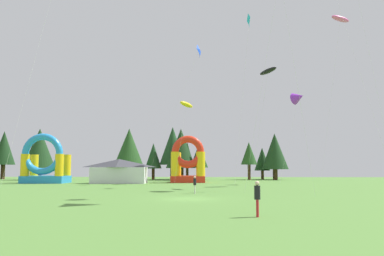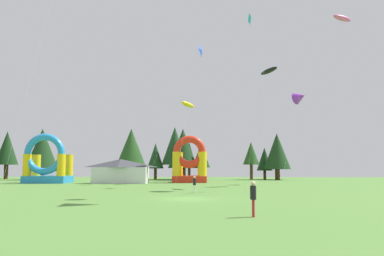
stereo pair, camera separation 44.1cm
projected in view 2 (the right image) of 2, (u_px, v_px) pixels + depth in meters
The scene contains 23 objects.
ground_plane at pixel (187, 199), 31.35m from camera, with size 120.00×120.00×0.00m, color #548438.
kite_yellow_parafoil at pixel (188, 105), 60.02m from camera, with size 2.88×4.73×12.25m.
kite_cyan_diamond at pixel (251, 21), 52.17m from camera, with size 2.64×3.91×22.02m.
kite_pink_parafoil at pixel (342, 18), 56.11m from camera, with size 6.03×4.41×23.55m.
kite_purple_delta at pixel (300, 97), 57.28m from camera, with size 4.81×4.45×13.28m.
kite_blue_diamond at pixel (201, 51), 60.37m from camera, with size 8.19×4.37×20.49m.
kite_black_parafoil at pixel (269, 71), 48.26m from camera, with size 3.13×4.23×14.42m.
person_far_side at pixel (195, 183), 37.21m from camera, with size 0.28×0.28×1.61m.
person_midfield at pixel (253, 196), 20.36m from camera, with size 0.36×0.36×1.80m.
inflatable_orange_dome at pixel (190, 165), 62.19m from camera, with size 5.20×4.83×7.14m.
inflatable_blue_arch at pixel (47, 165), 59.78m from camera, with size 6.31×4.41×7.29m.
festival_tent at pixel (121, 171), 58.91m from camera, with size 7.87×3.28×3.53m.
tree_row_2 at pixel (7, 148), 77.79m from camera, with size 4.31×4.31×9.19m.
tree_row_3 at pixel (42, 150), 73.84m from camera, with size 6.26×6.26×9.34m.
tree_row_4 at pixel (131, 147), 74.54m from camera, with size 5.35×5.35×9.43m.
tree_row_5 at pixel (156, 156), 75.74m from camera, with size 3.09×3.09×6.77m.
tree_row_6 at pixel (175, 146), 76.25m from camera, with size 4.98×4.98×9.91m.
tree_row_7 at pixel (183, 149), 72.38m from camera, with size 5.39×5.39×9.21m.
tree_row_8 at pixel (189, 155), 72.09m from camera, with size 2.56×2.56×6.79m.
tree_row_9 at pixel (201, 156), 71.64m from camera, with size 3.23×3.23×6.43m.
tree_row_10 at pixel (251, 154), 74.10m from camera, with size 3.01×3.01×6.91m.
tree_row_11 at pixel (265, 159), 76.75m from camera, with size 3.01×3.01×6.01m.
tree_row_12 at pixel (277, 151), 73.69m from camera, with size 4.86×4.86×8.49m.
Camera 2 is at (1.76, -31.68, 2.59)m, focal length 37.73 mm.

